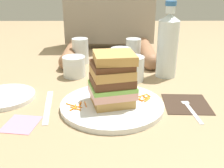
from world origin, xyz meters
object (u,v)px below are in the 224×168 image
at_px(empty_tumbler_1, 80,51).
at_px(empty_tumbler_2, 74,67).
at_px(main_plate, 112,104).
at_px(water_bottle, 168,44).
at_px(knife, 48,107).
at_px(empty_tumbler_0, 133,51).
at_px(napkin_dark, 186,104).
at_px(napkin_pink, 21,124).
at_px(fork, 189,106).
at_px(sandwich, 112,79).
at_px(juice_glass, 132,70).
at_px(empty_tumbler_3, 121,59).
at_px(side_plate, 5,97).

xyz_separation_m(empty_tumbler_1, empty_tumbler_2, (-0.01, -0.15, -0.01)).
relative_size(empty_tumbler_1, empty_tumbler_2, 1.28).
distance_m(main_plate, water_bottle, 0.32).
bearing_deg(knife, main_plate, 1.16).
bearing_deg(main_plate, empty_tumbler_0, 77.38).
height_order(napkin_dark, napkin_pink, same).
relative_size(main_plate, fork, 1.64).
xyz_separation_m(main_plate, sandwich, (0.00, 0.00, 0.07)).
relative_size(sandwich, juice_glass, 1.65).
height_order(empty_tumbler_2, napkin_pink, empty_tumbler_2).
height_order(napkin_dark, empty_tumbler_3, empty_tumbler_3).
height_order(empty_tumbler_1, empty_tumbler_2, empty_tumbler_1).
bearing_deg(side_plate, main_plate, -9.55).
bearing_deg(empty_tumbler_2, juice_glass, -11.54).
bearing_deg(empty_tumbler_3, knife, -124.29).
bearing_deg(empty_tumbler_3, napkin_pink, -122.74).
distance_m(napkin_dark, juice_glass, 0.23).
bearing_deg(sandwich, knife, -178.75).
xyz_separation_m(fork, empty_tumbler_3, (-0.17, 0.31, 0.04)).
bearing_deg(water_bottle, empty_tumbler_2, -179.82).
bearing_deg(empty_tumbler_0, empty_tumbler_2, -145.41).
height_order(napkin_dark, knife, same).
height_order(knife, water_bottle, water_bottle).
xyz_separation_m(main_plate, juice_glass, (0.07, 0.20, 0.03)).
relative_size(water_bottle, empty_tumbler_2, 3.25).
bearing_deg(fork, water_bottle, 93.78).
relative_size(main_plate, empty_tumbler_3, 3.24).
distance_m(sandwich, empty_tumbler_1, 0.41).
bearing_deg(sandwich, side_plate, 170.54).
relative_size(empty_tumbler_1, side_plate, 0.58).
height_order(napkin_dark, empty_tumbler_0, empty_tumbler_0).
relative_size(juice_glass, empty_tumbler_2, 1.05).
relative_size(water_bottle, empty_tumbler_3, 3.00).
height_order(main_plate, napkin_dark, main_plate).
relative_size(fork, empty_tumbler_2, 2.14).
bearing_deg(napkin_pink, water_bottle, 39.08).
height_order(juice_glass, empty_tumbler_0, empty_tumbler_0).
xyz_separation_m(main_plate, fork, (0.21, -0.01, -0.00)).
bearing_deg(sandwich, fork, -2.31).
height_order(sandwich, water_bottle, water_bottle).
bearing_deg(knife, empty_tumbler_3, 55.71).
relative_size(empty_tumbler_0, napkin_pink, 1.18).
bearing_deg(knife, empty_tumbler_2, 80.14).
bearing_deg(empty_tumbler_0, main_plate, -102.62).
bearing_deg(side_plate, sandwich, -9.46).
bearing_deg(empty_tumbler_1, sandwich, -72.37).
xyz_separation_m(sandwich, empty_tumbler_2, (-0.13, 0.24, -0.04)).
xyz_separation_m(sandwich, empty_tumbler_3, (0.03, 0.30, -0.04)).
xyz_separation_m(empty_tumbler_3, napkin_pink, (-0.25, -0.39, -0.04)).
bearing_deg(side_plate, empty_tumbler_3, 35.89).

